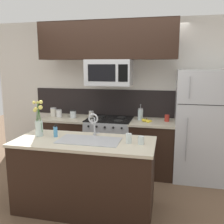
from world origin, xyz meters
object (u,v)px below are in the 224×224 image
dish_soap_bottle (55,132)px  coffee_tin (167,118)px  storage_jar_tall (54,112)px  microwave (109,73)px  refrigerator (202,126)px  sink_faucet (94,121)px  flower_vase (39,125)px  banana_bunch (147,121)px  stove_range (109,144)px  french_press (140,114)px  storage_jar_medium (59,113)px  drinking_glass (129,138)px  storage_jar_squat (91,115)px  storage_jar_short (73,114)px  spare_glass (141,140)px

dish_soap_bottle → coffee_tin: bearing=41.4°
storage_jar_tall → dish_soap_bottle: (0.61, -1.21, -0.01)m
microwave → refrigerator: 1.72m
sink_faucet → flower_vase: (-0.70, -0.13, -0.05)m
refrigerator → coffee_tin: size_ratio=15.93×
refrigerator → banana_bunch: bearing=-174.8°
stove_range → storage_jar_tall: 1.17m
stove_range → banana_bunch: size_ratio=4.89×
flower_vase → french_press: bearing=46.4°
storage_jar_medium → storage_jar_tall: bearing=161.4°
drinking_glass → stove_range: bearing=113.1°
storage_jar_squat → flower_vase: bearing=-105.2°
storage_jar_medium → french_press: french_press is taller
banana_bunch → flower_vase: size_ratio=0.40×
banana_bunch → stove_range: bearing=174.6°
storage_jar_squat → flower_vase: 1.27m
storage_jar_medium → dish_soap_bottle: 1.27m
microwave → storage_jar_tall: bearing=177.0°
sink_faucet → dish_soap_bottle: bearing=-164.9°
flower_vase → dish_soap_bottle: bearing=1.3°
banana_bunch → dish_soap_bottle: bearing=-133.8°
storage_jar_tall → french_press: bearing=1.0°
french_press → storage_jar_squat: bearing=-178.2°
french_press → drinking_glass: french_press is taller
refrigerator → storage_jar_squat: refrigerator is taller
refrigerator → storage_jar_tall: (-2.56, 0.01, 0.11)m
storage_jar_medium → storage_jar_short: storage_jar_short is taller
storage_jar_medium → french_press: size_ratio=0.50×
stove_range → storage_jar_medium: (-0.92, -0.01, 0.51)m
refrigerator → flower_vase: (-2.17, -1.21, 0.18)m
coffee_tin → dish_soap_bottle: bearing=-138.6°
dish_soap_bottle → storage_jar_squat: bearing=85.1°
drinking_glass → dish_soap_bottle: bearing=176.6°
banana_bunch → sink_faucet: 1.17m
storage_jar_squat → banana_bunch: (0.97, -0.09, -0.04)m
microwave → storage_jar_squat: size_ratio=5.96×
storage_jar_medium → spare_glass: size_ratio=1.41×
stove_range → storage_jar_squat: size_ratio=7.44×
french_press → drinking_glass: bearing=-89.8°
microwave → storage_jar_squat: (-0.33, 0.05, -0.73)m
dish_soap_bottle → refrigerator: bearing=31.7°
storage_jar_medium → french_press: (1.44, 0.07, 0.03)m
storage_jar_squat → storage_jar_tall: bearing=-180.0°
banana_bunch → french_press: 0.18m
storage_jar_tall → banana_bunch: bearing=-3.2°
coffee_tin → spare_glass: size_ratio=1.16×
storage_jar_medium → storage_jar_short: (0.27, -0.01, 0.00)m
storage_jar_tall → coffee_tin: 2.01m
banana_bunch → flower_vase: bearing=-139.1°
refrigerator → drinking_glass: refrigerator is taller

